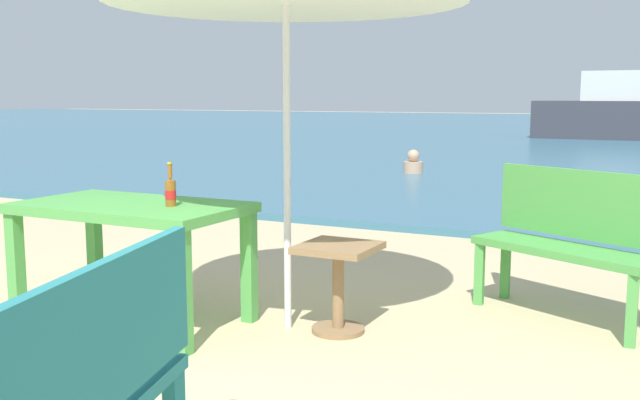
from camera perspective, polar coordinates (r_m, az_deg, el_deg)
sea_water at (r=32.24m, az=23.01°, el=4.97°), size 120.00×50.00×0.08m
picnic_table_green at (r=4.71m, az=-14.40°, el=-1.55°), size 1.40×0.80×0.76m
beer_bottle_amber at (r=4.49m, az=-11.49°, el=0.71°), size 0.07×0.07×0.26m
side_table_wood at (r=4.43m, az=1.42°, el=-5.82°), size 0.44×0.44×0.54m
bench_teal_center at (r=2.32m, az=-18.41°, el=-14.44°), size 0.67×1.25×0.95m
bench_green_left at (r=4.93m, az=18.81°, el=-2.58°), size 1.24×0.84×0.95m
swimmer_person at (r=12.98m, az=7.22°, el=2.79°), size 0.34×0.34×0.41m
boat_fishing_trawler at (r=24.90m, az=22.73°, el=6.10°), size 5.79×1.58×2.11m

